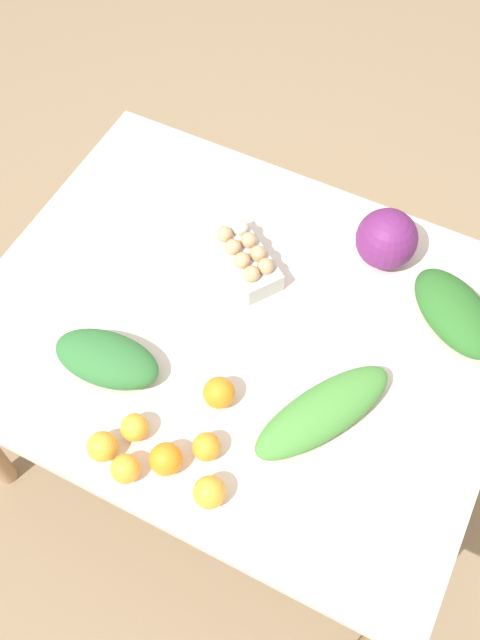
% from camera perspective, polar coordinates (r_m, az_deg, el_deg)
% --- Properties ---
extents(ground_plane, '(8.00, 8.00, 0.00)m').
position_cam_1_polar(ground_plane, '(2.43, -0.00, -9.03)').
color(ground_plane, '#937A5B').
extents(dining_table, '(1.34, 1.07, 0.71)m').
position_cam_1_polar(dining_table, '(1.87, -0.00, -1.62)').
color(dining_table, silver).
rests_on(dining_table, ground_plane).
extents(cabbage_purple, '(0.16, 0.16, 0.16)m').
position_cam_1_polar(cabbage_purple, '(1.89, 11.65, 6.36)').
color(cabbage_purple, '#6B2366').
rests_on(cabbage_purple, dining_table).
extents(egg_carton, '(0.25, 0.21, 0.09)m').
position_cam_1_polar(egg_carton, '(1.87, 0.44, 5.07)').
color(egg_carton, '#B7B7B2').
rests_on(egg_carton, dining_table).
extents(greens_bunch_scallion, '(0.29, 0.39, 0.08)m').
position_cam_1_polar(greens_bunch_scallion, '(1.66, 6.67, -7.30)').
color(greens_bunch_scallion, '#4C933D').
rests_on(greens_bunch_scallion, dining_table).
extents(greens_bunch_beet_tops, '(0.28, 0.17, 0.08)m').
position_cam_1_polar(greens_bunch_beet_tops, '(1.74, -10.61, -3.08)').
color(greens_bunch_beet_tops, '#337538').
rests_on(greens_bunch_beet_tops, dining_table).
extents(greens_bunch_dandelion, '(0.32, 0.29, 0.09)m').
position_cam_1_polar(greens_bunch_dandelion, '(1.84, 16.87, 0.56)').
color(greens_bunch_dandelion, '#2D6B28').
rests_on(greens_bunch_dandelion, dining_table).
extents(orange_0, '(0.08, 0.08, 0.08)m').
position_cam_1_polar(orange_0, '(1.61, -5.95, -11.00)').
color(orange_0, orange).
rests_on(orange_0, dining_table).
extents(orange_1, '(0.07, 0.07, 0.07)m').
position_cam_1_polar(orange_1, '(1.62, -2.69, -10.10)').
color(orange_1, orange).
rests_on(orange_1, dining_table).
extents(orange_2, '(0.07, 0.07, 0.07)m').
position_cam_1_polar(orange_2, '(1.65, -8.43, -8.51)').
color(orange_2, '#F9A833').
rests_on(orange_2, dining_table).
extents(orange_3, '(0.08, 0.08, 0.08)m').
position_cam_1_polar(orange_3, '(1.67, -1.69, -5.83)').
color(orange_3, orange).
rests_on(orange_3, dining_table).
extents(orange_4, '(0.07, 0.07, 0.07)m').
position_cam_1_polar(orange_4, '(1.58, -2.46, -13.60)').
color(orange_4, '#F9A833').
rests_on(orange_4, dining_table).
extents(orange_5, '(0.07, 0.07, 0.07)m').
position_cam_1_polar(orange_5, '(1.65, -10.97, -9.90)').
color(orange_5, '#F9A833').
rests_on(orange_5, dining_table).
extents(orange_6, '(0.07, 0.07, 0.07)m').
position_cam_1_polar(orange_6, '(1.62, -9.15, -11.67)').
color(orange_6, '#F9A833').
rests_on(orange_6, dining_table).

